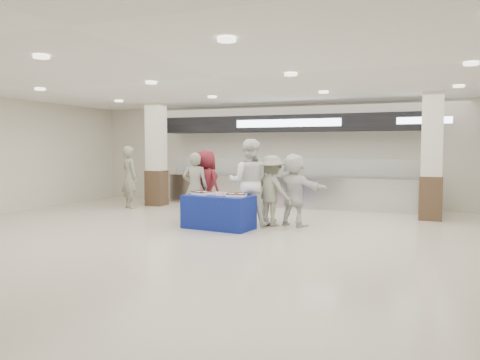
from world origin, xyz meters
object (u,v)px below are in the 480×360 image
at_px(civilian_white, 294,190).
at_px(soldier_bg, 130,177).
at_px(display_table, 218,212).
at_px(sheet_cake_right, 236,194).
at_px(sheet_cake_left, 202,193).
at_px(civilian_maroon, 206,185).
at_px(soldier_a, 195,187).
at_px(soldier_b, 272,191).
at_px(chef_short, 269,193).
at_px(cupcake_tray, 219,194).
at_px(chef_tall, 249,183).

bearing_deg(civilian_white, soldier_bg, 4.77).
bearing_deg(display_table, sheet_cake_right, -0.43).
distance_m(sheet_cake_right, soldier_bg, 4.95).
bearing_deg(sheet_cake_left, civilian_maroon, 110.26).
bearing_deg(soldier_a, soldier_b, 171.52).
xyz_separation_m(civilian_maroon, civilian_white, (2.27, -0.00, -0.04)).
xyz_separation_m(soldier_a, chef_short, (1.72, 0.53, -0.12)).
height_order(civilian_white, soldier_bg, soldier_bg).
xyz_separation_m(sheet_cake_right, soldier_b, (0.53, 0.88, 0.03)).
bearing_deg(soldier_b, soldier_a, 25.55).
height_order(sheet_cake_left, cupcake_tray, sheet_cake_left).
xyz_separation_m(chef_tall, soldier_b, (0.50, 0.17, -0.19)).
distance_m(soldier_b, soldier_bg, 5.12).
bearing_deg(soldier_b, civilian_maroon, 14.97).
bearing_deg(chef_short, sheet_cake_right, 72.97).
bearing_deg(civilian_maroon, soldier_b, -166.02).
relative_size(display_table, sheet_cake_left, 3.33).
xyz_separation_m(chef_short, civilian_white, (0.67, -0.20, 0.12)).
height_order(chef_tall, soldier_b, chef_tall).
distance_m(display_table, sheet_cake_right, 0.63).
bearing_deg(chef_short, cupcake_tray, 54.50).
height_order(cupcake_tray, civilian_white, civilian_white).
bearing_deg(soldier_a, chef_tall, 166.37).
bearing_deg(cupcake_tray, chef_tall, 52.90).
height_order(sheet_cake_left, chef_short, chef_short).
distance_m(civilian_maroon, civilian_white, 2.27).
bearing_deg(cupcake_tray, sheet_cake_right, -9.15).
bearing_deg(soldier_b, chef_short, -43.41).
bearing_deg(cupcake_tray, soldier_a, 145.70).
height_order(soldier_a, chef_short, soldier_a).
height_order(sheet_cake_right, soldier_a, soldier_a).
xyz_separation_m(sheet_cake_left, chef_short, (1.25, 1.13, -0.06)).
height_order(display_table, cupcake_tray, cupcake_tray).
bearing_deg(soldier_a, chef_short, -176.42).
xyz_separation_m(civilian_maroon, soldier_bg, (-3.13, 1.26, 0.05)).
xyz_separation_m(chef_tall, chef_short, (0.32, 0.53, -0.28)).
height_order(cupcake_tray, civilian_maroon, civilian_maroon).
bearing_deg(sheet_cake_left, civilian_white, 25.77).
bearing_deg(sheet_cake_left, soldier_bg, 147.70).
distance_m(cupcake_tray, soldier_b, 1.26).
bearing_deg(soldier_a, cupcake_tray, 132.07).
xyz_separation_m(sheet_cake_right, civilian_white, (1.03, 1.04, 0.05)).
bearing_deg(civilian_white, soldier_a, 25.94).
height_order(display_table, chef_tall, chef_tall).
xyz_separation_m(civilian_white, soldier_bg, (-5.41, 1.27, 0.09)).
distance_m(cupcake_tray, civilian_maroon, 1.27).
bearing_deg(civilian_white, sheet_cake_right, 63.37).
xyz_separation_m(sheet_cake_left, cupcake_tray, (0.46, -0.04, -0.01)).
distance_m(cupcake_tray, soldier_a, 1.12).
height_order(cupcake_tray, soldier_a, soldier_a).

